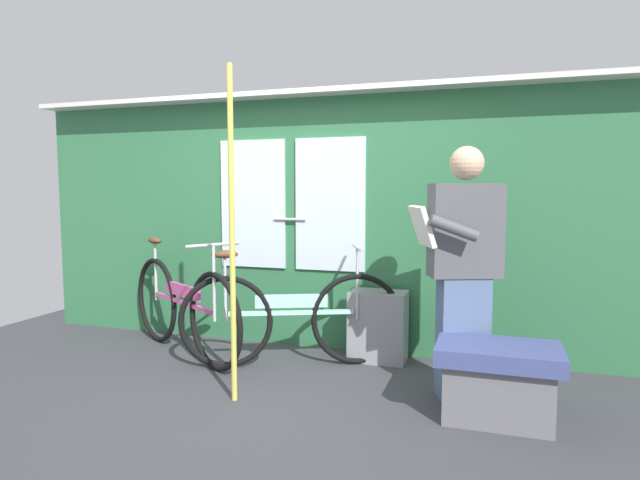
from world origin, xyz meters
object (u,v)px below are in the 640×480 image
at_px(handrail_pole, 232,236).
at_px(bench_seat_corner, 498,380).
at_px(trash_bin_by_wall, 378,326).
at_px(passenger_reading_newspaper, 463,267).
at_px(bicycle_leaning_behind, 291,317).
at_px(bicycle_near_door, 182,307).

relative_size(handrail_pole, bench_seat_corner, 3.01).
bearing_deg(handrail_pole, trash_bin_by_wall, 56.62).
bearing_deg(handrail_pole, passenger_reading_newspaper, 20.25).
xyz_separation_m(bicycle_leaning_behind, bench_seat_corner, (1.49, -0.54, -0.14)).
height_order(bicycle_near_door, bench_seat_corner, bicycle_near_door).
bearing_deg(bicycle_leaning_behind, bicycle_near_door, 156.81).
xyz_separation_m(trash_bin_by_wall, bench_seat_corner, (0.89, -0.88, -0.04)).
bearing_deg(bench_seat_corner, handrail_pole, -173.02).
height_order(bicycle_leaning_behind, trash_bin_by_wall, bicycle_leaning_behind).
relative_size(bicycle_near_door, bench_seat_corner, 2.19).
distance_m(bicycle_leaning_behind, handrail_pole, 1.00).
bearing_deg(bicycle_near_door, trash_bin_by_wall, 43.62).
bearing_deg(bench_seat_corner, bicycle_leaning_behind, 160.13).
distance_m(bicycle_near_door, bench_seat_corner, 2.50).
height_order(bicycle_near_door, handrail_pole, handrail_pole).
relative_size(bicycle_near_door, handrail_pole, 0.73).
distance_m(trash_bin_by_wall, handrail_pole, 1.51).
height_order(trash_bin_by_wall, bench_seat_corner, trash_bin_by_wall).
height_order(bicycle_near_door, trash_bin_by_wall, bicycle_near_door).
bearing_deg(bicycle_leaning_behind, bench_seat_corner, -42.78).
bearing_deg(bicycle_leaning_behind, trash_bin_by_wall, 6.82).
relative_size(passenger_reading_newspaper, trash_bin_by_wall, 2.93).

